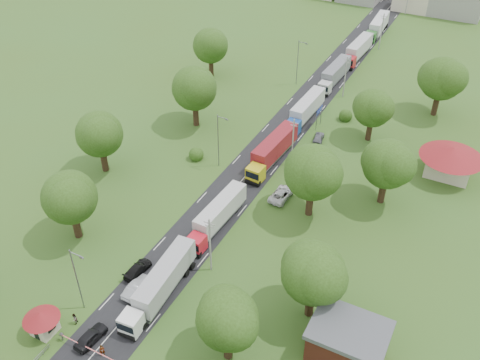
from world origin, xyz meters
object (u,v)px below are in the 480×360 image
Objects in this scene: car_lane_mid at (138,287)px; pedestrian_near at (102,351)px; guard_booth at (42,320)px; info_sign at (319,113)px; car_lane_front at (91,337)px; truck_0 at (161,283)px; boom_barrier at (82,346)px.

pedestrian_near reaches higher than car_lane_mid.
info_sign is at bearing 78.32° from guard_booth.
car_lane_front is 2.57× the size of pedestrian_near.
truck_0 is at bearing -105.50° from car_lane_front.
info_sign is 0.85× the size of car_lane_mid.
info_sign reaches higher than boom_barrier.
guard_booth is at bearing -129.86° from truck_0.
guard_booth is 8.42m from pedestrian_near.
truck_0 is 3.36× the size of car_lane_front.
info_sign is at bearing 41.98° from pedestrian_near.
info_sign is at bearing 83.76° from boom_barrier.
info_sign is at bearing -91.83° from car_lane_front.
info_sign is (12.40, 60.00, 0.84)m from guard_booth.
info_sign is at bearing 86.41° from truck_0.
guard_booth reaches higher than car_lane_front.
guard_booth is at bearing -101.68° from info_sign.
guard_booth is at bearing 19.13° from car_lane_front.
car_lane_mid is (-3.14, -0.95, -1.39)m from truck_0.
car_lane_mid is at bearing 58.12° from pedestrian_near.
boom_barrier is 0.62× the size of truck_0.
guard_booth is at bearing -179.99° from boom_barrier.
boom_barrier is 10.24m from car_lane_mid.
truck_0 is 3.10× the size of car_lane_mid.
guard_booth is 12.05m from car_lane_mid.
boom_barrier is 2.25× the size of info_sign.
info_sign is (6.56, 60.00, 2.11)m from boom_barrier.
car_lane_front is (-0.05, 1.50, -0.14)m from boom_barrier.
car_lane_front is at bearing 91.84° from boom_barrier.
boom_barrier is 2.51m from pedestrian_near.
boom_barrier is 2.10× the size of guard_booth.
car_lane_mid is (-6.20, -49.76, -2.21)m from info_sign.
truck_0 is at bearing -161.01° from car_lane_mid.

